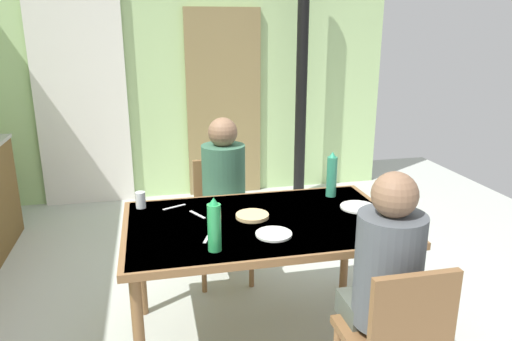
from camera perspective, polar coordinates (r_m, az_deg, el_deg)
The scene contains 19 objects.
ground_plane at distance 3.12m, azimuth -4.37°, elevation -18.63°, with size 6.95×6.95×0.00m, color #B5BCB2.
wall_back at distance 5.23m, azimuth -9.09°, elevation 11.30°, with size 4.54×0.10×2.66m, color #B2D68E.
door_wooden at distance 5.24m, azimuth -3.83°, elevation 7.85°, with size 0.80×0.05×2.00m, color olive.
stove_pipe_column at distance 5.12m, azimuth 5.46°, elevation 11.32°, with size 0.12×0.12×2.66m, color black.
curtain_panel at distance 5.18m, azimuth -20.08°, elevation 8.10°, with size 0.90×0.03×2.23m, color white.
dining_table at distance 2.74m, azimuth 0.69°, elevation -7.27°, with size 1.53×0.95×0.75m.
chair_near_diner at distance 2.29m, azimuth 16.38°, elevation -18.65°, with size 0.40×0.40×0.87m.
chair_far_diner at distance 3.54m, azimuth -4.09°, elevation -4.92°, with size 0.40×0.40×0.87m.
person_near_diner at distance 2.25m, azimuth 15.30°, elevation -10.84°, with size 0.30×0.37×0.77m.
person_far_diner at distance 3.32m, azimuth -3.83°, elevation -1.20°, with size 0.30×0.37×0.77m.
water_bottle_green_near at distance 2.32m, azimuth -4.98°, elevation -6.58°, with size 0.07×0.07×0.27m.
water_bottle_green_far at distance 3.09m, azimuth 8.99°, elevation -0.57°, with size 0.07×0.07×0.29m.
dinner_plate_near_left at distance 2.95m, azimuth 12.03°, elevation -4.27°, with size 0.21×0.21×0.01m, color white.
dinner_plate_near_right at distance 2.53m, azimuth 2.13°, elevation -7.55°, with size 0.19×0.19×0.01m, color white.
drinking_glass_by_near_diner at distance 2.96m, azimuth -13.57°, elevation -3.42°, with size 0.06×0.06×0.10m, color silver.
bread_plate_sliced at distance 2.75m, azimuth -0.44°, elevation -5.40°, with size 0.19×0.19×0.02m, color #DBB77A.
cutlery_knife_near at distance 2.81m, azimuth -6.97°, elevation -5.22°, with size 0.15×0.02×0.00m, color silver.
cutlery_fork_near at distance 2.94m, azimuth -9.70°, elevation -4.30°, with size 0.15×0.02×0.00m, color silver.
cutlery_knife_far at distance 2.52m, azimuth -5.72°, elevation -7.86°, with size 0.15×0.02×0.00m, color silver.
Camera 1 is at (-0.34, -2.52, 1.80)m, focal length 33.64 mm.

